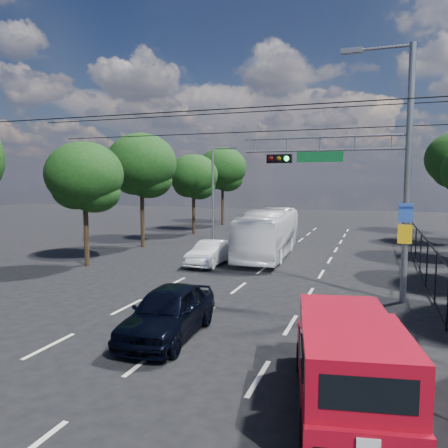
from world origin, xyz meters
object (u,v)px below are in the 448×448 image
at_px(signal_mast, 373,163).
at_px(navy_hatchback, 168,312).
at_px(white_van, 211,253).
at_px(red_pickup, 348,359).
at_px(white_bus, 269,233).

height_order(signal_mast, navy_hatchback, signal_mast).
distance_m(signal_mast, white_van, 10.47).
bearing_deg(red_pickup, white_van, 121.34).
xyz_separation_m(navy_hatchback, white_van, (-2.79, 10.68, -0.10)).
bearing_deg(white_van, white_bus, 61.05).
relative_size(signal_mast, navy_hatchback, 2.15).
distance_m(white_bus, white_van, 4.51).
distance_m(red_pickup, white_bus, 17.88).
bearing_deg(red_pickup, signal_mast, 88.24).
bearing_deg(red_pickup, white_bus, 108.52).
bearing_deg(navy_hatchback, signal_mast, 45.50).
xyz_separation_m(signal_mast, white_bus, (-5.94, 8.24, -3.84)).
relative_size(navy_hatchback, white_van, 1.11).
distance_m(signal_mast, white_bus, 10.86).
bearing_deg(navy_hatchback, white_van, 101.58).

